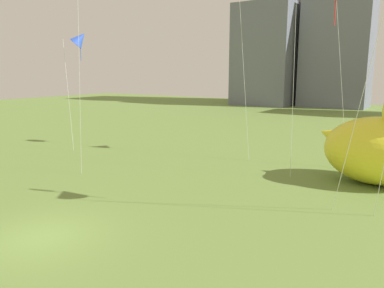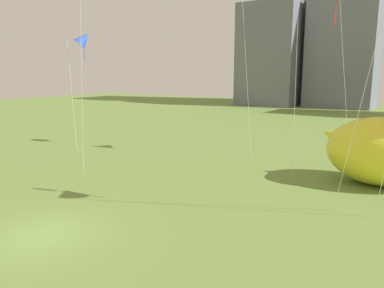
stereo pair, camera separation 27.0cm
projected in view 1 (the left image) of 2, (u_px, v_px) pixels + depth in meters
name	position (u px, v px, depth m)	size (l,w,h in m)	color
ground_plane	(42.00, 237.00, 14.17)	(140.00, 140.00, 0.00)	olive
giant_inflatable_duck	(384.00, 143.00, 20.42)	(6.68, 4.29, 5.54)	yellow
city_skyline	(353.00, 22.00, 63.71)	(52.59, 18.55, 37.48)	slate
kite_blue	(80.00, 39.00, 29.53)	(2.51, 2.53, 9.54)	silver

